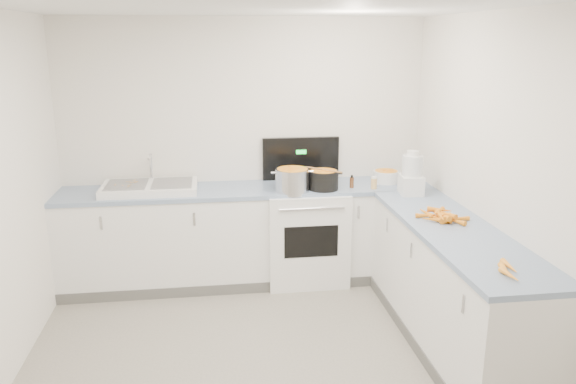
{
  "coord_description": "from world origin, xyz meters",
  "views": [
    {
      "loc": [
        -0.33,
        -3.41,
        2.3
      ],
      "look_at": [
        0.3,
        1.1,
        1.05
      ],
      "focal_mm": 35.0,
      "sensor_mm": 36.0,
      "label": 1
    }
  ],
  "objects": [
    {
      "name": "sink",
      "position": [
        -0.9,
        1.7,
        0.98
      ],
      "size": [
        0.86,
        0.52,
        0.31
      ],
      "color": "white",
      "rests_on": "counter_back"
    },
    {
      "name": "counter_back",
      "position": [
        0.0,
        1.7,
        0.47
      ],
      "size": [
        3.5,
        0.62,
        0.94
      ],
      "color": "white",
      "rests_on": "ground"
    },
    {
      "name": "stove",
      "position": [
        0.55,
        1.69,
        0.47
      ],
      "size": [
        0.76,
        0.65,
        1.36
      ],
      "color": "white",
      "rests_on": "ground"
    },
    {
      "name": "peelings",
      "position": [
        -1.08,
        1.7,
        1.02
      ],
      "size": [
        0.2,
        0.29,
        0.01
      ],
      "color": "tan",
      "rests_on": "sink"
    },
    {
      "name": "spice_jar",
      "position": [
        1.17,
        1.51,
        0.99
      ],
      "size": [
        0.06,
        0.06,
        0.1
      ],
      "primitive_type": "cylinder",
      "color": "#E5B266",
      "rests_on": "counter_back"
    },
    {
      "name": "extract_bottle",
      "position": [
        0.97,
        1.57,
        0.99
      ],
      "size": [
        0.04,
        0.04,
        0.1
      ],
      "primitive_type": "cylinder",
      "color": "#593319",
      "rests_on": "counter_back"
    },
    {
      "name": "mixing_bowl",
      "position": [
        1.35,
        1.72,
        1.0
      ],
      "size": [
        0.25,
        0.25,
        0.12
      ],
      "primitive_type": "cylinder",
      "rotation": [
        0.0,
        0.0,
        0.01
      ],
      "color": "white",
      "rests_on": "counter_back"
    },
    {
      "name": "black_pot",
      "position": [
        0.7,
        1.55,
        1.02
      ],
      "size": [
        0.32,
        0.32,
        0.2
      ],
      "primitive_type": "cylinder",
      "rotation": [
        0.0,
        0.0,
        -0.18
      ],
      "color": "black",
      "rests_on": "stove"
    },
    {
      "name": "wooden_spoon",
      "position": [
        0.7,
        1.55,
        1.13
      ],
      "size": [
        0.3,
        0.28,
        0.02
      ],
      "primitive_type": "cylinder",
      "rotation": [
        1.57,
        0.0,
        0.82
      ],
      "color": "#AD7A47",
      "rests_on": "black_pot"
    },
    {
      "name": "food_processor",
      "position": [
        1.45,
        1.28,
        1.11
      ],
      "size": [
        0.22,
        0.25,
        0.4
      ],
      "color": "white",
      "rests_on": "counter_right"
    },
    {
      "name": "floor",
      "position": [
        0.0,
        0.0,
        0.0
      ],
      "size": [
        3.5,
        4.0,
        0.0
      ],
      "primitive_type": null,
      "color": "gray",
      "rests_on": "ground"
    },
    {
      "name": "carrot_pile",
      "position": [
        1.42,
        0.53,
        0.97
      ],
      "size": [
        0.39,
        0.42,
        0.08
      ],
      "color": "orange",
      "rests_on": "counter_right"
    },
    {
      "name": "ceiling",
      "position": [
        0.0,
        0.0,
        2.5
      ],
      "size": [
        3.5,
        4.0,
        0.0
      ],
      "primitive_type": null,
      "rotation": [
        3.14,
        0.0,
        0.0
      ],
      "color": "silver",
      "rests_on": "ground"
    },
    {
      "name": "wall_right",
      "position": [
        1.75,
        0.0,
        1.25
      ],
      "size": [
        0.0,
        4.0,
        2.5
      ],
      "primitive_type": null,
      "rotation": [
        1.57,
        0.0,
        -1.57
      ],
      "color": "silver",
      "rests_on": "ground"
    },
    {
      "name": "wall_back",
      "position": [
        0.0,
        2.0,
        1.25
      ],
      "size": [
        3.5,
        0.0,
        2.5
      ],
      "primitive_type": null,
      "rotation": [
        1.57,
        0.0,
        0.0
      ],
      "color": "silver",
      "rests_on": "ground"
    },
    {
      "name": "peeled_carrots",
      "position": [
        1.4,
        -0.52,
        0.96
      ],
      "size": [
        0.12,
        0.29,
        0.04
      ],
      "color": "orange",
      "rests_on": "counter_right"
    },
    {
      "name": "counter_right",
      "position": [
        1.45,
        0.3,
        0.47
      ],
      "size": [
        0.62,
        2.2,
        0.94
      ],
      "color": "white",
      "rests_on": "ground"
    },
    {
      "name": "steel_pot",
      "position": [
        0.4,
        1.53,
        1.03
      ],
      "size": [
        0.39,
        0.39,
        0.23
      ],
      "primitive_type": "cylinder",
      "rotation": [
        0.0,
        0.0,
        0.28
      ],
      "color": "silver",
      "rests_on": "stove"
    }
  ]
}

